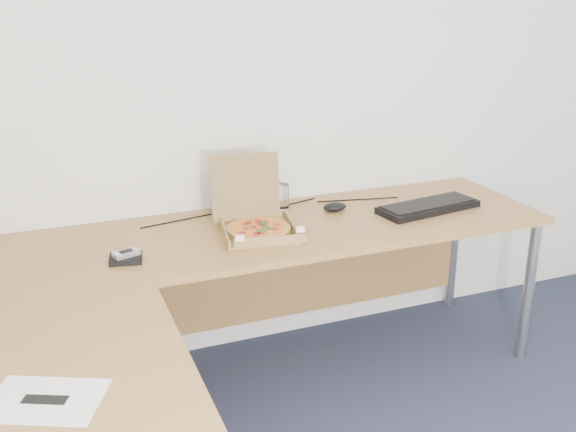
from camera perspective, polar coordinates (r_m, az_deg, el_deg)
name	(u,v)px	position (r m, az deg, el deg)	size (l,w,h in m)	color
desk	(222,287)	(2.39, -5.66, -6.11)	(2.50, 2.20, 0.73)	#A2713A
pizza_box	(257,225)	(2.79, -2.67, -0.75)	(0.30, 0.35, 0.30)	olive
drinking_glass	(282,196)	(3.07, -0.52, 1.69)	(0.07, 0.07, 0.12)	silver
keyboard	(428,207)	(3.13, 11.96, 0.77)	(0.49, 0.17, 0.03)	black
mouse	(335,207)	(3.06, 4.04, 0.79)	(0.11, 0.07, 0.04)	black
wallet	(126,259)	(2.59, -13.78, -3.58)	(0.12, 0.10, 0.02)	black
phone	(126,253)	(2.58, -13.74, -3.15)	(0.10, 0.05, 0.02)	#B2B5BA
paper_sheet	(45,400)	(1.85, -20.18, -14.62)	(0.29, 0.20, 0.00)	white
cable_bundle	(269,209)	(3.07, -1.66, 0.56)	(0.60, 0.04, 0.01)	black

